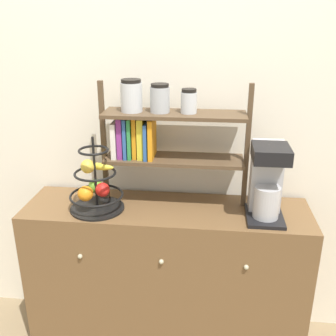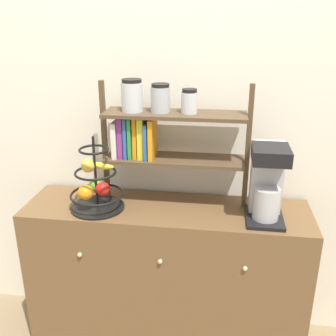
{
  "view_description": "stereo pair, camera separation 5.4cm",
  "coord_description": "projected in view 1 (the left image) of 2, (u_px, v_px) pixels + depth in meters",
  "views": [
    {
      "loc": [
        0.21,
        -1.6,
        1.76
      ],
      "look_at": [
        0.01,
        0.2,
        1.07
      ],
      "focal_mm": 42.0,
      "sensor_mm": 36.0,
      "label": 1
    },
    {
      "loc": [
        0.27,
        -1.59,
        1.76
      ],
      "look_at": [
        0.01,
        0.2,
        1.07
      ],
      "focal_mm": 42.0,
      "sensor_mm": 36.0,
      "label": 2
    }
  ],
  "objects": [
    {
      "name": "fruit_stand",
      "position": [
        95.0,
        187.0,
        1.96
      ],
      "size": [
        0.27,
        0.27,
        0.38
      ],
      "color": "black",
      "rests_on": "sideboard"
    },
    {
      "name": "sideboard",
      "position": [
        166.0,
        277.0,
        2.17
      ],
      "size": [
        1.47,
        0.42,
        0.85
      ],
      "color": "brown",
      "rests_on": "ground_plane"
    },
    {
      "name": "wall_back",
      "position": [
        171.0,
        111.0,
        2.08
      ],
      "size": [
        7.0,
        0.05,
        2.6
      ],
      "primitive_type": "cube",
      "color": "silver",
      "rests_on": "ground_plane"
    },
    {
      "name": "coffee_maker",
      "position": [
        267.0,
        180.0,
        1.87
      ],
      "size": [
        0.18,
        0.24,
        0.37
      ],
      "color": "black",
      "rests_on": "sideboard"
    },
    {
      "name": "shelf_hutch",
      "position": [
        155.0,
        128.0,
        1.95
      ],
      "size": [
        0.75,
        0.2,
        0.64
      ],
      "color": "brown",
      "rests_on": "sideboard"
    }
  ]
}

